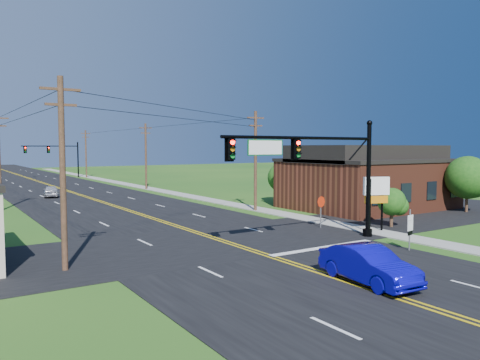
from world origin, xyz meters
TOP-DOWN VIEW (x-y plane):
  - ground at (0.00, 0.00)m, footprint 260.00×260.00m
  - road_main at (0.00, 50.00)m, footprint 16.00×220.00m
  - road_cross at (0.00, 12.00)m, footprint 70.00×10.00m
  - sidewalk at (10.50, 40.00)m, footprint 2.00×160.00m
  - signal_mast_main at (4.34, 8.00)m, footprint 11.30×0.60m
  - signal_mast_far at (4.44, 80.00)m, footprint 10.98×0.60m
  - brick_building at (20.00, 18.00)m, footprint 14.20×11.20m
  - utility_pole_left_a at (-9.50, 10.00)m, footprint 1.80×0.28m
  - utility_pole_right_a at (9.80, 22.00)m, footprint 1.80×0.28m
  - utility_pole_right_b at (9.80, 48.00)m, footprint 1.80×0.28m
  - utility_pole_right_c at (9.80, 78.00)m, footprint 1.80×0.28m
  - tree_right_front at (25.00, 11.00)m, footprint 3.80×3.80m
  - tree_right_back at (16.00, 26.00)m, footprint 3.00×3.00m
  - shrub_corner at (13.00, 9.50)m, footprint 2.00×2.00m
  - blue_car at (0.72, 0.81)m, footprint 2.10×4.89m
  - distant_car at (-3.27, 44.51)m, footprint 2.22×4.16m
  - route_sign at (7.50, 3.83)m, footprint 0.58×0.14m
  - stop_sign at (8.50, 12.02)m, footprint 0.81×0.18m
  - pylon_sign at (10.50, 8.79)m, footprint 1.81×0.88m

SIDE VIEW (x-z plane):
  - ground at x=0.00m, z-range 0.00..0.00m
  - road_main at x=0.00m, z-range 0.00..0.04m
  - road_cross at x=0.00m, z-range 0.00..0.04m
  - sidewalk at x=10.50m, z-range 0.00..0.08m
  - distant_car at x=-3.27m, z-range 0.00..1.35m
  - blue_car at x=0.72m, z-range 0.00..1.57m
  - route_sign at x=7.50m, z-range 0.19..2.53m
  - stop_sign at x=8.50m, z-range 0.51..2.81m
  - shrub_corner at x=13.00m, z-range 0.42..3.28m
  - brick_building at x=20.00m, z-range 0.00..4.70m
  - tree_right_back at x=16.00m, z-range 0.55..4.65m
  - pylon_sign at x=10.50m, z-range 0.87..4.64m
  - tree_right_front at x=25.00m, z-range 0.60..5.60m
  - signal_mast_far at x=4.44m, z-range 0.81..8.29m
  - utility_pole_left_a at x=-9.50m, z-range 0.22..9.22m
  - utility_pole_right_a at x=9.80m, z-range 0.22..9.22m
  - utility_pole_right_b at x=9.80m, z-range 0.22..9.22m
  - utility_pole_right_c at x=9.80m, z-range 0.22..9.22m
  - signal_mast_main at x=4.34m, z-range 1.01..8.49m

